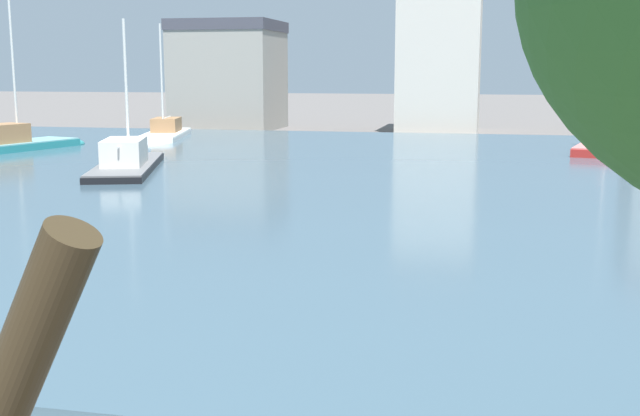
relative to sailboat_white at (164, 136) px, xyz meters
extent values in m
cube|color=#3D5666|center=(14.92, -14.46, -0.32)|extent=(89.66, 43.72, 0.32)
cube|color=white|center=(-0.12, 0.50, -0.19)|extent=(3.92, 7.98, 0.59)
ellipsoid|color=white|center=(0.75, -3.05, -0.19)|extent=(2.52, 3.07, 0.56)
cube|color=silver|center=(-0.12, 0.50, 0.13)|extent=(3.84, 7.82, 0.06)
cube|color=#9E7047|center=(-0.26, 1.06, 0.58)|extent=(2.10, 2.97, 0.83)
cylinder|color=silver|center=(0.02, -0.06, 3.35)|extent=(0.12, 0.12, 6.49)
cylinder|color=silver|center=(-0.30, 1.24, 1.00)|extent=(0.72, 2.63, 0.08)
cube|color=red|center=(24.93, -2.38, -0.14)|extent=(3.88, 7.93, 0.70)
ellipsoid|color=red|center=(25.80, 1.15, -0.14)|extent=(2.48, 3.05, 0.67)
cube|color=#C7716E|center=(24.93, -2.38, 0.25)|extent=(3.80, 7.78, 0.06)
cylinder|color=silver|center=(25.06, -1.82, 3.88)|extent=(0.12, 0.12, 7.34)
cylinder|color=silver|center=(24.74, -3.12, 1.12)|extent=(0.72, 2.62, 0.08)
cube|color=teal|center=(-4.68, -8.63, -0.14)|extent=(4.23, 7.87, 0.69)
ellipsoid|color=teal|center=(-3.72, -5.19, -0.14)|extent=(2.69, 3.09, 0.65)
cube|color=#6EA5A8|center=(-4.68, -8.63, 0.23)|extent=(4.15, 7.71, 0.06)
cylinder|color=silver|center=(-4.53, -8.09, 3.80)|extent=(0.12, 0.12, 7.19)
cube|color=black|center=(4.75, -14.70, -0.20)|extent=(4.67, 8.66, 0.57)
ellipsoid|color=black|center=(3.51, -10.90, -0.20)|extent=(2.77, 3.40, 0.54)
cube|color=slate|center=(4.75, -14.70, 0.11)|extent=(4.58, 8.49, 0.06)
cube|color=silver|center=(4.94, -15.30, 0.65)|extent=(2.36, 3.27, 1.03)
cylinder|color=silver|center=(4.55, -14.10, 3.02)|extent=(0.12, 0.12, 5.87)
cylinder|color=silver|center=(5.01, -15.50, 0.98)|extent=(0.99, 2.82, 0.08)
cube|color=gray|center=(-0.06, 12.54, 3.11)|extent=(7.35, 6.89, 7.19)
cube|color=#42424C|center=(-0.06, 12.54, 7.10)|extent=(7.50, 7.03, 0.80)
cube|color=beige|center=(15.63, 12.50, 4.28)|extent=(5.49, 7.95, 9.53)
camera|label=1|loc=(19.31, -44.39, 3.88)|focal=44.19mm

